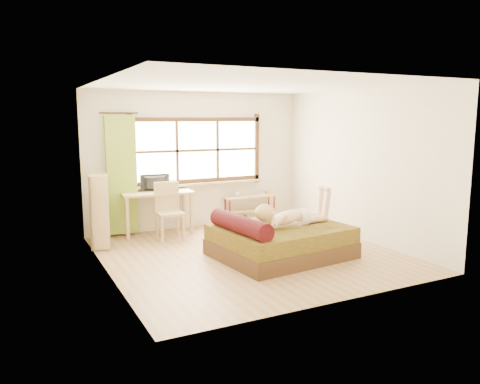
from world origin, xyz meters
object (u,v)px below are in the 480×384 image
woman (291,207)px  bookshelf (100,211)px  pipe_shelf (251,203)px  desk (157,197)px  chair (168,207)px  kitten (238,222)px  bed (278,240)px

woman → bookshelf: bearing=138.1°
pipe_shelf → bookshelf: 3.25m
desk → bookshelf: 1.21m
woman → pipe_shelf: (0.58, 2.44, -0.37)m
woman → chair: (-1.38, 1.97, -0.22)m
kitten → desk: (-0.62, 2.17, 0.10)m
kitten → pipe_shelf: (1.45, 2.29, -0.19)m
desk → chair: (0.11, -0.36, -0.14)m
woman → desk: size_ratio=1.03×
kitten → pipe_shelf: size_ratio=0.26×
kitten → desk: bearing=100.0°
bed → pipe_shelf: bed is taller
chair → bookshelf: (-1.24, -0.06, 0.06)m
woman → pipe_shelf: 2.54m
pipe_shelf → woman: bearing=-103.0°
desk → chair: chair is taller
chair → pipe_shelf: 2.02m
chair → desk: bearing=110.0°
bed → woman: (0.20, -0.04, 0.52)m
kitten → pipe_shelf: 2.72m
desk → pipe_shelf: (2.07, 0.12, -0.29)m
kitten → bed: bearing=-14.8°
woman → desk: (-1.49, 2.32, -0.08)m
bed → bookshelf: 3.07m
bed → woman: 0.56m
pipe_shelf → bookshelf: bearing=-170.1°
bed → pipe_shelf: (0.77, 2.40, 0.15)m
kitten → desk: size_ratio=0.22×
chair → pipe_shelf: bearing=17.1°
bed → desk: (-1.29, 2.28, 0.44)m
bookshelf → kitten: bearing=-33.5°
bed → woman: size_ratio=1.54×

